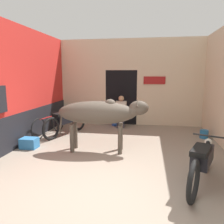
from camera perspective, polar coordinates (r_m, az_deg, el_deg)
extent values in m
plane|color=gray|center=(4.00, -2.45, -19.86)|extent=(30.00, 30.00, 0.00)
cube|color=red|center=(6.97, -21.57, 6.53)|extent=(0.18, 5.14, 3.33)
cube|color=black|center=(7.08, -20.27, -3.16)|extent=(0.03, 5.14, 0.93)
cube|color=beige|center=(8.70, 4.79, 14.76)|extent=(5.52, 0.18, 1.19)
cube|color=beige|center=(9.06, -7.16, 3.98)|extent=(1.81, 0.18, 2.14)
cube|color=beige|center=(8.72, 14.67, 3.51)|extent=(2.47, 0.18, 2.14)
cube|color=black|center=(9.10, 2.74, 4.07)|extent=(1.24, 0.90, 2.14)
cube|color=maroon|center=(8.53, 11.02, 8.13)|extent=(0.82, 0.03, 0.29)
ellipsoid|color=#4C4238|center=(5.57, -4.05, -0.18)|extent=(2.02, 0.76, 0.59)
ellipsoid|color=#4C4238|center=(5.49, -0.51, 2.27)|extent=(0.30, 0.27, 0.22)
cylinder|color=#4C4238|center=(5.49, 5.37, 0.14)|extent=(0.41, 0.31, 0.39)
ellipsoid|color=#4C4238|center=(5.48, 7.00, 1.08)|extent=(0.51, 0.34, 0.36)
cylinder|color=#4C4238|center=(5.85, -13.17, -2.24)|extent=(0.14, 0.05, 0.65)
cylinder|color=#4C4238|center=(5.82, 2.32, -6.32)|extent=(0.11, 0.11, 0.73)
cylinder|color=#4C4238|center=(5.49, 2.11, -7.31)|extent=(0.11, 0.11, 0.73)
cylinder|color=#4C4238|center=(6.01, -9.52, -5.92)|extent=(0.11, 0.11, 0.73)
cylinder|color=#4C4238|center=(5.69, -10.42, -6.85)|extent=(0.11, 0.11, 0.73)
cone|color=#473D33|center=(5.58, 6.57, 2.65)|extent=(0.08, 0.15, 0.20)
cone|color=#473D33|center=(5.33, 6.61, 2.32)|extent=(0.08, 0.15, 0.20)
torus|color=black|center=(3.74, 20.53, -16.69)|extent=(0.34, 0.68, 0.70)
torus|color=black|center=(4.98, 23.77, -10.16)|extent=(0.34, 0.68, 0.70)
cube|color=black|center=(4.29, 22.56, -10.67)|extent=(0.54, 0.80, 0.28)
cube|color=black|center=(4.04, 22.24, -9.20)|extent=(0.47, 0.65, 0.09)
cylinder|color=black|center=(4.71, 23.86, -5.71)|extent=(0.55, 0.25, 0.03)
sphere|color=silver|center=(4.85, 23.90, -7.19)|extent=(0.15, 0.15, 0.15)
torus|color=black|center=(6.89, -15.64, -4.20)|extent=(0.31, 0.69, 0.71)
torus|color=black|center=(7.91, -8.57, -2.16)|extent=(0.31, 0.69, 0.71)
cube|color=black|center=(7.34, -11.91, -1.69)|extent=(0.52, 0.81, 0.28)
cube|color=black|center=(7.16, -13.05, -0.56)|extent=(0.45, 0.66, 0.09)
cylinder|color=black|center=(7.71, -9.34, 0.84)|extent=(0.56, 0.23, 0.03)
sphere|color=silver|center=(7.81, -8.87, -0.18)|extent=(0.15, 0.15, 0.15)
torus|color=black|center=(7.05, -18.67, -4.20)|extent=(0.16, 0.66, 0.67)
torus|color=black|center=(7.89, -13.81, -2.50)|extent=(0.16, 0.66, 0.67)
cylinder|color=red|center=(7.41, -16.20, -1.28)|extent=(0.19, 0.87, 0.03)
cylinder|color=black|center=(7.75, -14.31, -0.24)|extent=(0.44, 0.11, 0.03)
cube|color=#282833|center=(8.14, 2.25, -2.72)|extent=(0.27, 0.14, 0.42)
cube|color=#282833|center=(8.18, 2.34, -0.79)|extent=(0.27, 0.32, 0.11)
cube|color=beige|center=(8.20, 2.42, 1.06)|extent=(0.39, 0.20, 0.51)
sphere|color=tan|center=(8.16, 2.43, 3.56)|extent=(0.20, 0.20, 0.20)
cylinder|color=#2856B2|center=(8.50, 0.77, -2.30)|extent=(0.25, 0.25, 0.39)
cylinder|color=#2856B2|center=(8.46, 0.78, -0.89)|extent=(0.35, 0.35, 0.04)
cube|color=teal|center=(6.39, -20.80, -7.59)|extent=(0.44, 0.32, 0.28)
cylinder|color=#23669E|center=(7.46, 22.91, -5.33)|extent=(0.26, 0.26, 0.26)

